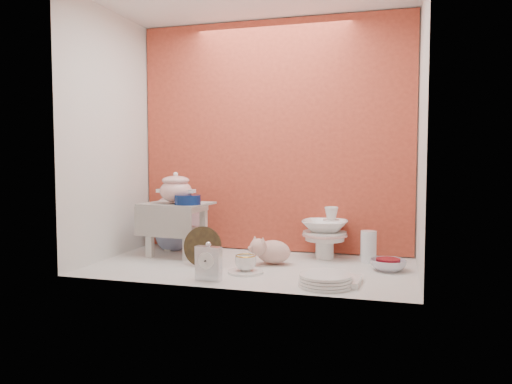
% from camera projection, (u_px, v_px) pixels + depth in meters
% --- Properties ---
extents(ground, '(1.80, 1.80, 0.00)m').
position_uv_depth(ground, '(252.00, 266.00, 2.81)').
color(ground, silver).
rests_on(ground, ground).
extents(niche_shell, '(1.86, 1.03, 1.53)m').
position_uv_depth(niche_shell, '(260.00, 104.00, 2.92)').
color(niche_shell, '#C14930').
rests_on(niche_shell, ground).
extents(step_stool, '(0.42, 0.37, 0.33)m').
position_uv_depth(step_stool, '(177.00, 229.00, 3.12)').
color(step_stool, silver).
rests_on(step_stool, ground).
extents(soup_tureen, '(0.28, 0.28, 0.20)m').
position_uv_depth(soup_tureen, '(176.00, 188.00, 3.05)').
color(soup_tureen, white).
rests_on(soup_tureen, step_stool).
extents(cobalt_bowl, '(0.17, 0.17, 0.06)m').
position_uv_depth(cobalt_bowl, '(188.00, 200.00, 2.99)').
color(cobalt_bowl, '#0A1D51').
rests_on(cobalt_bowl, step_stool).
extents(floral_platter, '(0.36, 0.13, 0.36)m').
position_uv_depth(floral_platter, '(175.00, 221.00, 3.40)').
color(floral_platter, white).
rests_on(floral_platter, ground).
extents(blue_white_vase, '(0.25, 0.25, 0.24)m').
position_uv_depth(blue_white_vase, '(172.00, 232.00, 3.32)').
color(blue_white_vase, white).
rests_on(blue_white_vase, ground).
extents(lacquer_tray, '(0.23, 0.06, 0.23)m').
position_uv_depth(lacquer_tray, '(202.00, 247.00, 2.81)').
color(lacquer_tray, black).
rests_on(lacquer_tray, ground).
extents(mantel_clock, '(0.14, 0.06, 0.19)m').
position_uv_depth(mantel_clock, '(209.00, 262.00, 2.48)').
color(mantel_clock, silver).
rests_on(mantel_clock, ground).
extents(plush_pig, '(0.29, 0.24, 0.15)m').
position_uv_depth(plush_pig, '(273.00, 251.00, 2.86)').
color(plush_pig, '#CB9C8F').
rests_on(plush_pig, ground).
extents(teacup_saucer, '(0.24, 0.24, 0.01)m').
position_uv_depth(teacup_saucer, '(246.00, 272.00, 2.65)').
color(teacup_saucer, white).
rests_on(teacup_saucer, ground).
extents(gold_rim_teacup, '(0.14, 0.14, 0.09)m').
position_uv_depth(gold_rim_teacup, '(246.00, 262.00, 2.64)').
color(gold_rim_teacup, white).
rests_on(gold_rim_teacup, teacup_saucer).
extents(lattice_dish, '(0.22, 0.22, 0.03)m').
position_uv_depth(lattice_dish, '(338.00, 280.00, 2.43)').
color(lattice_dish, white).
rests_on(lattice_dish, ground).
extents(dinner_plate_stack, '(0.26, 0.26, 0.06)m').
position_uv_depth(dinner_plate_stack, '(326.00, 280.00, 2.38)').
color(dinner_plate_stack, white).
rests_on(dinner_plate_stack, ground).
extents(crystal_bowl, '(0.20, 0.20, 0.06)m').
position_uv_depth(crystal_bowl, '(388.00, 265.00, 2.70)').
color(crystal_bowl, silver).
rests_on(crystal_bowl, ground).
extents(clear_glass_vase, '(0.12, 0.12, 0.18)m').
position_uv_depth(clear_glass_vase, '(368.00, 247.00, 2.92)').
color(clear_glass_vase, silver).
rests_on(clear_glass_vase, ground).
extents(porcelain_tower, '(0.32, 0.32, 0.32)m').
position_uv_depth(porcelain_tower, '(325.00, 232.00, 3.03)').
color(porcelain_tower, white).
rests_on(porcelain_tower, ground).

